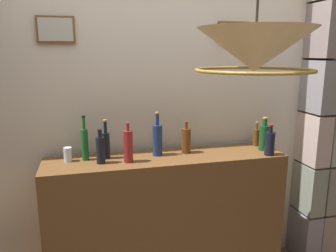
{
  "coord_description": "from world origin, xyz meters",
  "views": [
    {
      "loc": [
        -0.57,
        -1.54,
        1.9
      ],
      "look_at": [
        0.0,
        0.76,
        1.38
      ],
      "focal_mm": 35.46,
      "sensor_mm": 36.0,
      "label": 1
    }
  ],
  "objects": [
    {
      "name": "liquor_bottle_mezcal",
      "position": [
        -0.6,
        0.88,
        1.26
      ],
      "size": [
        0.05,
        0.05,
        0.33
      ],
      "color": "#185823",
      "rests_on": "bar_shelf_unit"
    },
    {
      "name": "liquor_bottle_gin",
      "position": [
        -0.49,
        0.77,
        1.23
      ],
      "size": [
        0.06,
        0.06,
        0.25
      ],
      "color": "black",
      "rests_on": "bar_shelf_unit"
    },
    {
      "name": "liquor_bottle_whiskey",
      "position": [
        -0.06,
        0.86,
        1.26
      ],
      "size": [
        0.08,
        0.08,
        0.34
      ],
      "color": "navy",
      "rests_on": "bar_shelf_unit"
    },
    {
      "name": "liquor_bottle_bourbon",
      "position": [
        0.17,
        0.87,
        1.23
      ],
      "size": [
        0.07,
        0.07,
        0.25
      ],
      "color": "brown",
      "rests_on": "bar_shelf_unit"
    },
    {
      "name": "liquor_bottle_rum",
      "position": [
        0.82,
        0.92,
        1.2
      ],
      "size": [
        0.06,
        0.06,
        0.21
      ],
      "color": "#5B3816",
      "rests_on": "bar_shelf_unit"
    },
    {
      "name": "stone_pillar",
      "position": [
        1.45,
        0.94,
        1.39
      ],
      "size": [
        0.34,
        0.37,
        2.76
      ],
      "color": "gray",
      "rests_on": "ground"
    },
    {
      "name": "liquor_bottle_vodka",
      "position": [
        0.81,
        0.79,
        1.24
      ],
      "size": [
        0.08,
        0.08,
        0.27
      ],
      "color": "#174B22",
      "rests_on": "bar_shelf_unit"
    },
    {
      "name": "liquor_bottle_vermouth",
      "position": [
        -0.3,
        0.75,
        1.25
      ],
      "size": [
        0.07,
        0.07,
        0.29
      ],
      "color": "maroon",
      "rests_on": "bar_shelf_unit"
    },
    {
      "name": "glass_tumbler_rocks",
      "position": [
        -0.72,
        0.87,
        1.18
      ],
      "size": [
        0.06,
        0.06,
        0.11
      ],
      "color": "silver",
      "rests_on": "bar_shelf_unit"
    },
    {
      "name": "liquor_bottle_brandy",
      "position": [
        -0.45,
        0.88,
        1.24
      ],
      "size": [
        0.06,
        0.06,
        0.3
      ],
      "color": "black",
      "rests_on": "bar_shelf_unit"
    },
    {
      "name": "panelled_rear_partition",
      "position": [
        -0.0,
        1.1,
        1.48
      ],
      "size": [
        3.44,
        0.15,
        2.83
      ],
      "color": "beige",
      "rests_on": "ground"
    },
    {
      "name": "liquor_bottle_tequila",
      "position": [
        0.78,
        0.65,
        1.23
      ],
      "size": [
        0.07,
        0.07,
        0.24
      ],
      "color": "black",
      "rests_on": "bar_shelf_unit"
    },
    {
      "name": "bar_shelf_unit",
      "position": [
        0.0,
        0.81,
        0.56
      ],
      "size": [
        1.83,
        0.42,
        1.13
      ],
      "primitive_type": "cube",
      "color": "brown",
      "rests_on": "ground"
    },
    {
      "name": "pendant_lamp",
      "position": [
        0.22,
        -0.08,
        1.91
      ],
      "size": [
        0.56,
        0.56,
        0.55
      ],
      "color": "beige"
    }
  ]
}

